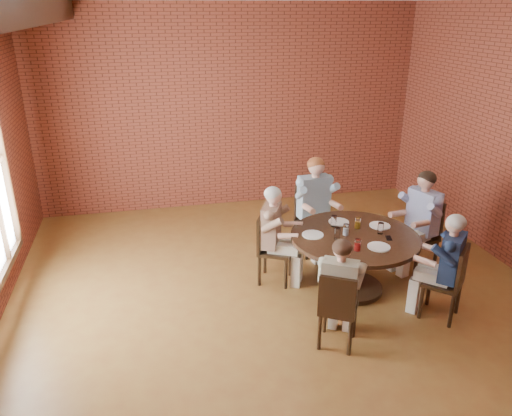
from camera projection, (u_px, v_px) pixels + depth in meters
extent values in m
plane|color=brown|center=(286.00, 306.00, 5.93)|extent=(7.00, 7.00, 0.00)
plane|color=brown|center=(231.00, 109.00, 8.46)|extent=(7.00, 0.00, 7.00)
cube|color=black|center=(15.00, 11.00, 4.20)|extent=(0.22, 6.90, 0.26)
cube|color=black|center=(1.00, 156.00, 5.95)|extent=(0.10, 0.08, 2.20)
cylinder|color=black|center=(351.00, 287.00, 6.28)|extent=(0.78, 0.78, 0.06)
cylinder|color=black|center=(353.00, 265.00, 6.16)|extent=(0.22, 0.22, 0.64)
cylinder|color=#331F12|center=(355.00, 237.00, 6.02)|extent=(1.55, 1.55, 0.05)
cube|color=black|center=(417.00, 238.00, 6.67)|extent=(0.55, 0.55, 0.04)
cube|color=black|center=(430.00, 217.00, 6.67)|extent=(0.18, 0.43, 0.50)
cylinder|color=black|center=(394.00, 251.00, 6.82)|extent=(0.04, 0.04, 0.41)
cylinder|color=black|center=(416.00, 262.00, 6.52)|extent=(0.04, 0.04, 0.41)
cylinder|color=black|center=(414.00, 245.00, 7.00)|extent=(0.04, 0.04, 0.41)
cylinder|color=black|center=(435.00, 255.00, 6.70)|extent=(0.04, 0.04, 0.41)
cube|color=black|center=(315.00, 224.00, 7.11)|extent=(0.50, 0.50, 0.04)
cube|color=black|center=(309.00, 201.00, 7.19)|extent=(0.46, 0.08, 0.52)
cylinder|color=black|center=(307.00, 246.00, 6.96)|extent=(0.04, 0.04, 0.41)
cylinder|color=black|center=(333.00, 242.00, 7.08)|extent=(0.04, 0.04, 0.41)
cylinder|color=black|center=(296.00, 235.00, 7.31)|extent=(0.04, 0.04, 0.41)
cylinder|color=black|center=(320.00, 231.00, 7.42)|extent=(0.04, 0.04, 0.41)
cube|color=black|center=(275.00, 251.00, 6.34)|extent=(0.54, 0.54, 0.04)
cube|color=black|center=(262.00, 231.00, 6.28)|extent=(0.21, 0.38, 0.46)
cylinder|color=black|center=(286.00, 274.00, 6.23)|extent=(0.04, 0.04, 0.41)
cylinder|color=black|center=(290.00, 261.00, 6.54)|extent=(0.04, 0.04, 0.41)
cylinder|color=black|center=(259.00, 271.00, 6.30)|extent=(0.04, 0.04, 0.41)
cylinder|color=black|center=(265.00, 259.00, 6.61)|extent=(0.04, 0.04, 0.41)
cube|color=black|center=(338.00, 308.00, 5.13)|extent=(0.51, 0.51, 0.04)
cube|color=black|center=(337.00, 297.00, 4.89)|extent=(0.34, 0.22, 0.42)
cylinder|color=black|center=(354.00, 321.00, 5.30)|extent=(0.04, 0.04, 0.41)
cylinder|color=black|center=(325.00, 316.00, 5.39)|extent=(0.04, 0.04, 0.41)
cylinder|color=black|center=(350.00, 338.00, 5.03)|extent=(0.04, 0.04, 0.41)
cylinder|color=black|center=(319.00, 332.00, 5.12)|extent=(0.04, 0.04, 0.41)
cube|color=black|center=(442.00, 283.00, 5.60)|extent=(0.55, 0.55, 0.04)
cube|color=black|center=(462.00, 268.00, 5.42)|extent=(0.31, 0.30, 0.45)
cylinder|color=black|center=(429.00, 289.00, 5.89)|extent=(0.04, 0.04, 0.41)
cylinder|color=black|center=(421.00, 302.00, 5.63)|extent=(0.04, 0.04, 0.41)
cylinder|color=black|center=(458.00, 298.00, 5.73)|extent=(0.04, 0.04, 0.41)
cylinder|color=black|center=(451.00, 311.00, 5.47)|extent=(0.04, 0.04, 0.41)
cylinder|color=white|center=(380.00, 226.00, 6.25)|extent=(0.26, 0.26, 0.01)
cylinder|color=white|center=(339.00, 222.00, 6.36)|extent=(0.26, 0.26, 0.01)
cylinder|color=white|center=(313.00, 235.00, 6.00)|extent=(0.26, 0.26, 0.01)
cylinder|color=white|center=(379.00, 247.00, 5.70)|extent=(0.26, 0.26, 0.01)
cylinder|color=white|center=(381.00, 228.00, 6.03)|extent=(0.07, 0.07, 0.14)
cylinder|color=white|center=(358.00, 223.00, 6.18)|extent=(0.07, 0.07, 0.14)
cylinder|color=white|center=(334.00, 221.00, 6.23)|extent=(0.07, 0.07, 0.14)
cylinder|color=white|center=(346.00, 230.00, 5.99)|extent=(0.07, 0.07, 0.14)
cylinder|color=white|center=(337.00, 233.00, 5.89)|extent=(0.07, 0.07, 0.14)
cylinder|color=white|center=(358.00, 245.00, 5.61)|extent=(0.07, 0.07, 0.14)
cube|color=black|center=(389.00, 238.00, 5.93)|extent=(0.10, 0.14, 0.01)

